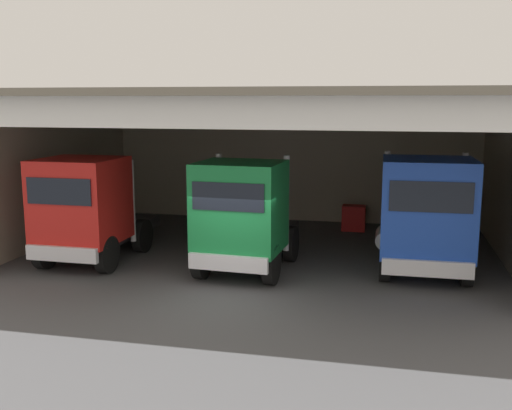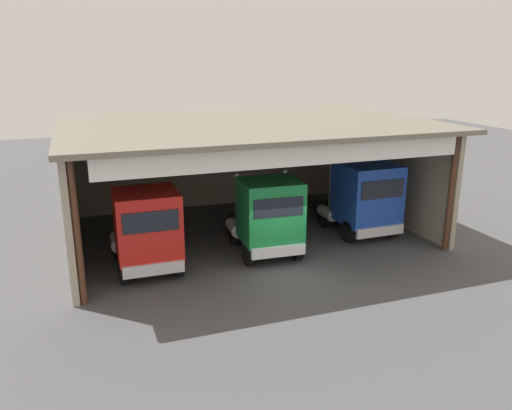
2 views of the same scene
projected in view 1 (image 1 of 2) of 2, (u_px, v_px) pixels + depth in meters
The scene contains 7 objects.
ground_plane at pixel (225, 298), 15.43m from camera, with size 80.00×80.00×0.00m, color #4C4C4F.
workshop_shed at pixel (272, 137), 20.68m from camera, with size 16.19×11.57×5.39m.
truck_red_yard_outside at pixel (87, 209), 18.35m from camera, with size 2.54×5.26×3.36m.
truck_green_center_right_bay at pixel (244, 216), 17.30m from camera, with size 2.61×5.29×3.47m.
truck_blue_center_bay at pixel (425, 215), 17.03m from camera, with size 2.71×4.96×3.54m.
oil_drum at pixel (210, 212), 24.91m from camera, with size 0.58×0.58×0.86m, color #197233.
tool_cart at pixel (354, 218), 23.29m from camera, with size 0.90×0.60×1.00m, color red.
Camera 1 is at (4.06, -14.23, 5.08)m, focal length 41.50 mm.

